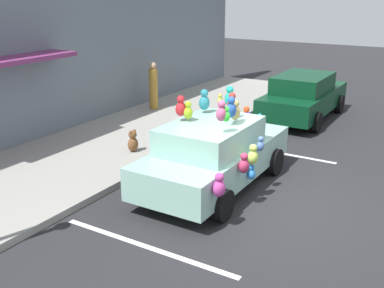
% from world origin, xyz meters
% --- Properties ---
extents(ground_plane, '(60.00, 60.00, 0.00)m').
position_xyz_m(ground_plane, '(0.00, 0.00, 0.00)').
color(ground_plane, '#262628').
extents(sidewalk, '(24.00, 4.00, 0.15)m').
position_xyz_m(sidewalk, '(0.00, 5.00, 0.07)').
color(sidewalk, gray).
rests_on(sidewalk, ground).
extents(storefront_building, '(24.00, 1.25, 6.40)m').
position_xyz_m(storefront_building, '(-0.01, 7.14, 3.19)').
color(storefront_building, slate).
rests_on(storefront_building, ground).
extents(parking_stripe_front, '(0.12, 3.60, 0.01)m').
position_xyz_m(parking_stripe_front, '(3.18, 1.00, 0.00)').
color(parking_stripe_front, silver).
rests_on(parking_stripe_front, ground).
extents(parking_stripe_rear, '(0.12, 3.60, 0.01)m').
position_xyz_m(parking_stripe_rear, '(-2.56, 1.00, 0.00)').
color(parking_stripe_rear, silver).
rests_on(parking_stripe_rear, ground).
extents(plush_covered_car, '(4.36, 2.12, 2.20)m').
position_xyz_m(plush_covered_car, '(0.28, 1.20, 0.82)').
color(plush_covered_car, '#95C7B6').
rests_on(plush_covered_car, ground).
extents(parked_sedan_behind, '(4.53, 1.98, 1.54)m').
position_xyz_m(parked_sedan_behind, '(6.92, 1.35, 0.79)').
color(parked_sedan_behind, '#0A381E').
rests_on(parked_sedan_behind, ground).
extents(teddy_bear_on_sidewalk, '(0.31, 0.26, 0.59)m').
position_xyz_m(teddy_bear_on_sidewalk, '(0.90, 3.98, 0.42)').
color(teddy_bear_on_sidewalk, brown).
rests_on(teddy_bear_on_sidewalk, sidewalk).
extents(pedestrian_near_shopfront, '(0.31, 0.31, 1.67)m').
position_xyz_m(pedestrian_near_shopfront, '(4.93, 6.18, 0.94)').
color(pedestrian_near_shopfront, '#AB7D31').
rests_on(pedestrian_near_shopfront, sidewalk).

